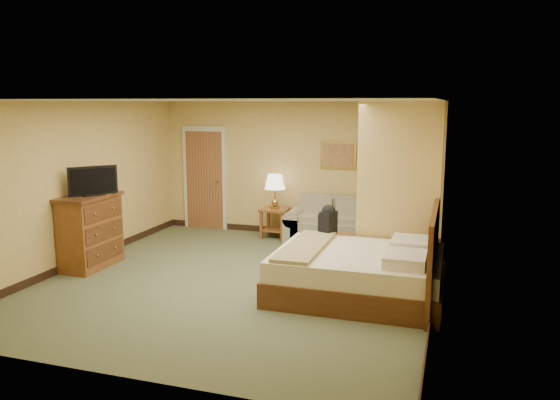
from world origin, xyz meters
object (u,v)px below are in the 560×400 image
at_px(coffee_table, 335,245).
at_px(dresser, 91,231).
at_px(loveseat, 332,228).
at_px(bed, 362,272).

bearing_deg(coffee_table, dresser, -161.17).
distance_m(loveseat, coffee_table, 1.46).
relative_size(coffee_table, bed, 0.34).
bearing_deg(dresser, loveseat, 38.89).
relative_size(loveseat, dresser, 1.47).
xyz_separation_m(dresser, bed, (4.29, -0.01, -0.25)).
height_order(loveseat, dresser, dresser).
height_order(coffee_table, bed, bed).
distance_m(loveseat, bed, 2.85).
xyz_separation_m(loveseat, dresser, (-3.30, -2.66, 0.31)).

